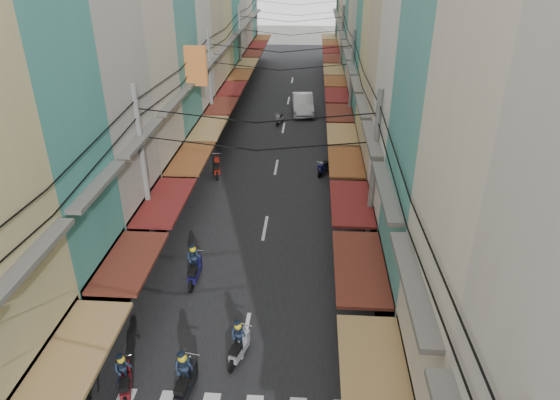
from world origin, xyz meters
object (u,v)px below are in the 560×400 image
at_px(white_car, 303,113).
at_px(market_umbrella, 480,388).
at_px(bicycle, 428,364).
at_px(traffic_sign, 394,268).

relative_size(white_car, market_umbrella, 2.49).
distance_m(bicycle, market_umbrella, 3.58).
xyz_separation_m(bicycle, market_umbrella, (0.61, -2.89, 2.02)).
xyz_separation_m(white_car, traffic_sign, (4.17, -26.33, 1.98)).
bearing_deg(market_umbrella, bicycle, 101.89).
height_order(white_car, traffic_sign, traffic_sign).
bearing_deg(white_car, market_umbrella, -84.21).
bearing_deg(traffic_sign, bicycle, -71.15).
bearing_deg(bicycle, traffic_sign, 6.90).
height_order(bicycle, market_umbrella, market_umbrella).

